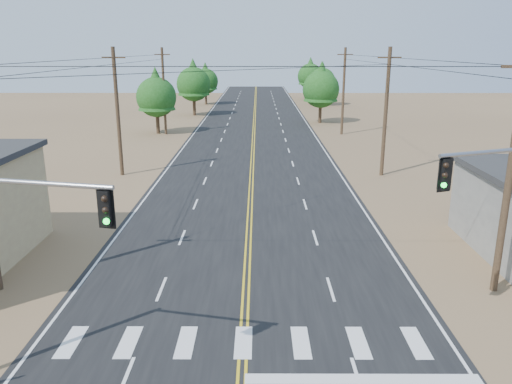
{
  "coord_description": "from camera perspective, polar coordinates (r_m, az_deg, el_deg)",
  "views": [
    {
      "loc": [
        0.49,
        -7.21,
        9.84
      ],
      "look_at": [
        0.41,
        14.82,
        3.5
      ],
      "focal_mm": 35.0,
      "sensor_mm": 36.0,
      "label": 1
    }
  ],
  "objects": [
    {
      "name": "road",
      "position": [
        38.49,
        -0.53,
        1.26
      ],
      "size": [
        15.0,
        200.0,
        0.02
      ],
      "primitive_type": "cube",
      "color": "black",
      "rests_on": "ground"
    },
    {
      "name": "utility_pole_left_mid",
      "position": [
        40.99,
        -15.54,
        8.87
      ],
      "size": [
        1.8,
        0.3,
        10.0
      ],
      "color": "#4C3826",
      "rests_on": "ground"
    },
    {
      "name": "utility_pole_left_far",
      "position": [
        60.4,
        -10.48,
        11.32
      ],
      "size": [
        1.8,
        0.3,
        10.0
      ],
      "color": "#4C3826",
      "rests_on": "ground"
    },
    {
      "name": "utility_pole_right_near",
      "position": [
        22.16,
        27.06,
        1.98
      ],
      "size": [
        1.8,
        0.3,
        10.0
      ],
      "color": "#4C3826",
      "rests_on": "ground"
    },
    {
      "name": "utility_pole_right_mid",
      "position": [
        40.74,
        14.61,
        8.89
      ],
      "size": [
        1.8,
        0.3,
        10.0
      ],
      "color": "#4C3826",
      "rests_on": "ground"
    },
    {
      "name": "utility_pole_right_far",
      "position": [
        60.23,
        9.97,
        11.33
      ],
      "size": [
        1.8,
        0.3,
        10.0
      ],
      "color": "#4C3826",
      "rests_on": "ground"
    },
    {
      "name": "signal_mast_left",
      "position": [
        16.04,
        -26.38,
        -5.64
      ],
      "size": [
        4.84,
        1.33,
        6.52
      ],
      "rotation": [
        0.0,
        0.0,
        -0.22
      ],
      "color": "gray",
      "rests_on": "ground"
    },
    {
      "name": "tree_left_near",
      "position": [
        61.16,
        -11.34,
        11.03
      ],
      "size": [
        4.71,
        4.71,
        7.85
      ],
      "color": "#3F2D1E",
      "rests_on": "ground"
    },
    {
      "name": "tree_left_mid",
      "position": [
        77.5,
        -7.16,
        12.51
      ],
      "size": [
        5.11,
        5.11,
        8.51
      ],
      "color": "#3F2D1E",
      "rests_on": "ground"
    },
    {
      "name": "tree_left_far",
      "position": [
        92.97,
        -5.79,
        12.76
      ],
      "size": [
        4.53,
        4.53,
        7.55
      ],
      "color": "#3F2D1E",
      "rests_on": "ground"
    },
    {
      "name": "tree_right_near",
      "position": [
        69.39,
        7.44,
        11.98
      ],
      "size": [
        4.96,
        4.96,
        8.27
      ],
      "color": "#3F2D1E",
      "rests_on": "ground"
    },
    {
      "name": "tree_right_mid",
      "position": [
        91.64,
        7.57,
        12.74
      ],
      "size": [
        4.66,
        4.66,
        7.77
      ],
      "color": "#3F2D1E",
      "rests_on": "ground"
    },
    {
      "name": "tree_right_far",
      "position": [
        102.55,
        6.22,
        13.31
      ],
      "size": [
        4.98,
        4.98,
        8.3
      ],
      "color": "#3F2D1E",
      "rests_on": "ground"
    }
  ]
}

